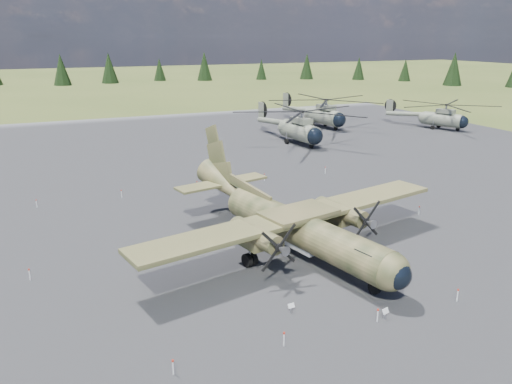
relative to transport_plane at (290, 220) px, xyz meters
name	(u,v)px	position (x,y,z in m)	size (l,w,h in m)	color
ground	(254,243)	(-1.93, 2.43, -2.52)	(500.00, 500.00, 0.00)	brown
apron	(215,205)	(-1.93, 12.43, -2.52)	(120.00, 120.00, 0.04)	slate
transport_plane	(290,220)	(0.00, 0.00, 0.00)	(26.49, 23.77, 8.76)	#353D21
helicopter_near	(299,120)	(19.04, 34.67, 1.18)	(22.28, 25.09, 5.22)	gray
helicopter_mid	(324,107)	(29.90, 45.83, 1.19)	(23.36, 25.58, 5.23)	gray
helicopter_far	(443,111)	(48.33, 36.25, 0.67)	(23.39, 23.39, 4.50)	gray
info_placard_left	(291,307)	(-4.06, -8.23, -2.09)	(0.42, 0.20, 0.64)	gray
info_placard_right	(385,312)	(0.66, -11.00, -2.04)	(0.49, 0.31, 0.71)	gray
barrier_fence	(250,238)	(-2.39, 2.35, -2.01)	(33.12, 29.62, 0.85)	white
treeline	(213,179)	(-4.25, 5.51, 2.20)	(320.75, 316.70, 10.99)	black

